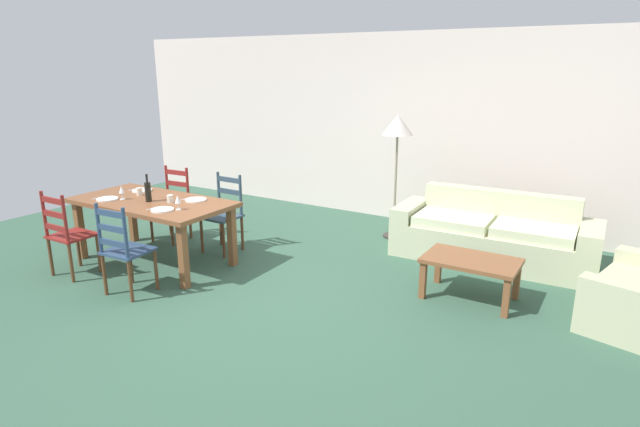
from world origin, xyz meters
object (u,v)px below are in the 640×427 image
(coffee_cup_primary, at_px, (170,199))
(coffee_table, at_px, (471,265))
(dining_chair_near_left, at_px, (67,234))
(standing_lamp, at_px, (398,133))
(dining_chair_far_right, at_px, (224,213))
(wine_glass_near_right, at_px, (178,200))
(dining_chair_near_right, at_px, (124,250))
(wine_glass_near_left, at_px, (122,190))
(dining_chair_far_left, at_px, (172,204))
(dining_table, at_px, (152,207))
(wine_bottle, at_px, (148,191))
(coffee_cup_secondary, at_px, (139,192))
(couch, at_px, (493,236))

(coffee_cup_primary, height_order, coffee_table, coffee_cup_primary)
(dining_chair_near_left, xyz_separation_m, standing_lamp, (2.50, 3.08, 0.93))
(dining_chair_far_right, xyz_separation_m, wine_glass_near_right, (0.15, -0.87, 0.38))
(dining_chair_near_right, bearing_deg, dining_chair_far_right, 91.29)
(wine_glass_near_left, xyz_separation_m, coffee_cup_primary, (0.59, 0.18, -0.07))
(dining_chair_far_left, distance_m, coffee_cup_primary, 1.05)
(dining_chair_far_right, distance_m, coffee_cup_primary, 0.79)
(dining_table, distance_m, wine_glass_near_left, 0.40)
(dining_chair_far_right, relative_size, wine_bottle, 3.04)
(dining_chair_far_left, height_order, coffee_cup_secondary, dining_chair_far_left)
(dining_chair_far_right, bearing_deg, dining_chair_far_left, -178.92)
(standing_lamp, bearing_deg, wine_glass_near_left, -133.66)
(coffee_cup_primary, bearing_deg, coffee_cup_secondary, 174.03)
(dining_chair_near_left, relative_size, dining_chair_far_right, 1.00)
(dining_chair_far_left, bearing_deg, dining_chair_far_right, 1.08)
(dining_chair_far_left, relative_size, couch, 0.42)
(wine_glass_near_right, height_order, coffee_table, wine_glass_near_right)
(dining_chair_far_left, xyz_separation_m, coffee_cup_secondary, (0.15, -0.63, 0.32))
(standing_lamp, bearing_deg, couch, -7.80)
(dining_chair_far_right, xyz_separation_m, coffee_cup_secondary, (-0.73, -0.64, 0.32))
(dining_chair_near_left, relative_size, coffee_cup_primary, 10.67)
(dining_chair_far_right, xyz_separation_m, coffee_cup_primary, (-0.15, -0.70, 0.32))
(dining_chair_near_left, distance_m, standing_lamp, 4.08)
(wine_bottle, relative_size, coffee_cup_secondary, 3.51)
(wine_bottle, bearing_deg, coffee_cup_primary, 19.09)
(wine_glass_near_right, height_order, coffee_cup_primary, wine_glass_near_right)
(coffee_cup_primary, height_order, coffee_cup_secondary, same)
(dining_chair_far_left, relative_size, coffee_cup_primary, 10.67)
(dining_chair_far_left, relative_size, wine_bottle, 3.04)
(dining_chair_near_left, bearing_deg, dining_chair_near_right, -0.58)
(wine_glass_near_left, bearing_deg, couch, 31.60)
(dining_chair_near_left, height_order, standing_lamp, standing_lamp)
(wine_glass_near_left, relative_size, wine_glass_near_right, 1.00)
(coffee_table, bearing_deg, wine_glass_near_left, -164.34)
(dining_chair_far_left, relative_size, standing_lamp, 0.59)
(dining_table, height_order, dining_chair_near_left, dining_chair_near_left)
(wine_bottle, xyz_separation_m, coffee_cup_primary, (0.25, 0.09, -0.07))
(coffee_cup_secondary, bearing_deg, dining_table, -16.50)
(dining_table, distance_m, standing_lamp, 3.16)
(couch, distance_m, standing_lamp, 1.76)
(dining_table, height_order, wine_glass_near_right, wine_glass_near_right)
(wine_glass_near_right, distance_m, standing_lamp, 2.90)
(dining_chair_near_right, distance_m, coffee_cup_primary, 0.90)
(couch, bearing_deg, coffee_table, -86.63)
(dining_chair_near_right, distance_m, standing_lamp, 3.59)
(couch, bearing_deg, dining_chair_far_right, -154.83)
(wine_glass_near_left, relative_size, coffee_table, 0.18)
(dining_chair_near_right, relative_size, coffee_cup_secondary, 10.67)
(dining_chair_near_left, bearing_deg, dining_table, 59.01)
(dining_table, bearing_deg, wine_glass_near_right, -13.62)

